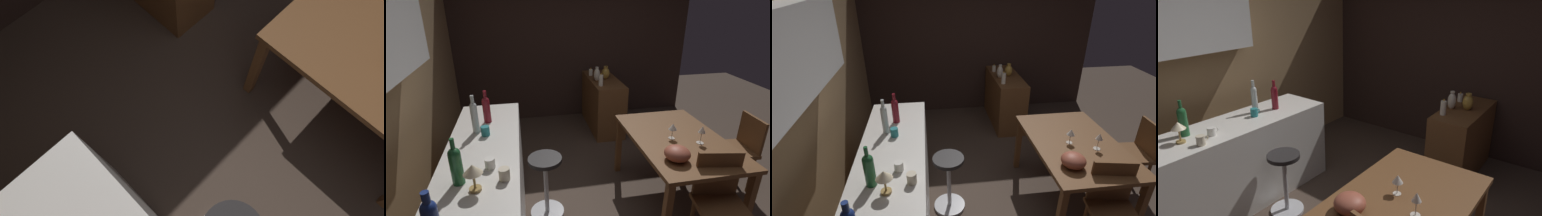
# 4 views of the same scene
# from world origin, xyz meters

# --- Properties ---
(ground_plane) EXTENTS (9.00, 9.00, 0.00)m
(ground_plane) POSITION_xyz_m (0.00, 0.00, 0.00)
(ground_plane) COLOR #47382D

